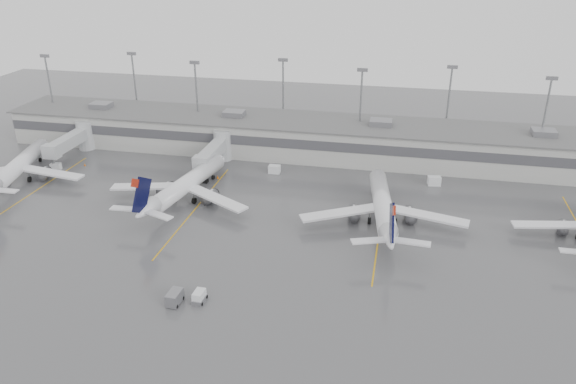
% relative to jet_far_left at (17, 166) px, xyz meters
% --- Properties ---
extents(ground, '(260.00, 260.00, 0.00)m').
position_rel_jet_far_left_xyz_m(ground, '(58.89, -28.58, -3.32)').
color(ground, '#505052').
rests_on(ground, ground).
extents(terminal, '(152.00, 17.00, 9.45)m').
position_rel_jet_far_left_xyz_m(terminal, '(58.89, 29.40, 0.85)').
color(terminal, '#B1B1AC').
rests_on(terminal, ground).
extents(light_masts, '(142.40, 8.00, 20.60)m').
position_rel_jet_far_left_xyz_m(light_masts, '(58.89, 35.17, 8.71)').
color(light_masts, gray).
rests_on(light_masts, ground).
extents(jet_bridge_left, '(4.00, 17.20, 7.00)m').
position_rel_jet_far_left_xyz_m(jet_bridge_left, '(3.39, 17.14, 0.55)').
color(jet_bridge_left, '#ACAFB1').
rests_on(jet_bridge_left, ground).
extents(jet_bridge_right, '(4.00, 17.20, 7.00)m').
position_rel_jet_far_left_xyz_m(jet_bridge_right, '(38.39, 17.14, 0.55)').
color(jet_bridge_right, '#ACAFB1').
rests_on(jet_bridge_right, ground).
extents(stand_markings, '(105.25, 40.00, 0.01)m').
position_rel_jet_far_left_xyz_m(stand_markings, '(58.89, -4.58, -3.31)').
color(stand_markings, '#E8A50D').
rests_on(stand_markings, ground).
extents(jet_far_left, '(28.66, 32.50, 10.68)m').
position_rel_jet_far_left_xyz_m(jet_far_left, '(0.00, 0.00, 0.00)').
color(jet_far_left, white).
rests_on(jet_far_left, ground).
extents(jet_mid_left, '(29.31, 33.11, 10.77)m').
position_rel_jet_far_left_xyz_m(jet_mid_left, '(38.19, -1.95, 0.03)').
color(jet_mid_left, white).
rests_on(jet_mid_left, ground).
extents(jet_mid_right, '(29.73, 33.53, 10.88)m').
position_rel_jet_far_left_xyz_m(jet_mid_right, '(76.62, -3.44, 0.06)').
color(jet_mid_right, white).
rests_on(jet_mid_right, ground).
extents(baggage_tug, '(1.76, 2.61, 1.64)m').
position_rel_jet_far_left_xyz_m(baggage_tug, '(52.66, -33.36, -2.68)').
color(baggage_tug, white).
rests_on(baggage_tug, ground).
extents(baggage_cart, '(1.80, 2.99, 1.88)m').
position_rel_jet_far_left_xyz_m(baggage_cart, '(49.46, -34.56, -2.34)').
color(baggage_cart, slate).
rests_on(baggage_cart, ground).
extents(gse_uld_a, '(2.32, 1.72, 1.51)m').
position_rel_jet_far_left_xyz_m(gse_uld_a, '(3.85, 7.38, -2.56)').
color(gse_uld_a, white).
rests_on(gse_uld_a, ground).
extents(gse_uld_b, '(2.49, 1.66, 1.76)m').
position_rel_jet_far_left_xyz_m(gse_uld_b, '(52.03, 15.68, -2.44)').
color(gse_uld_b, white).
rests_on(gse_uld_b, ground).
extents(gse_uld_c, '(2.85, 2.12, 1.86)m').
position_rel_jet_far_left_xyz_m(gse_uld_c, '(86.27, 16.20, -2.39)').
color(gse_uld_c, white).
rests_on(gse_uld_c, ground).
extents(gse_loader, '(2.35, 3.22, 1.83)m').
position_rel_jet_far_left_xyz_m(gse_loader, '(35.72, 18.79, -2.40)').
color(gse_loader, slate).
rests_on(gse_loader, ground).
extents(cone_a, '(0.39, 0.39, 0.62)m').
position_rel_jet_far_left_xyz_m(cone_a, '(8.84, 10.86, -3.01)').
color(cone_a, orange).
rests_on(cone_a, ground).
extents(cone_b, '(0.48, 0.48, 0.76)m').
position_rel_jet_far_left_xyz_m(cone_b, '(40.80, 10.02, -2.94)').
color(cone_b, orange).
rests_on(cone_b, ground).
extents(cone_c, '(0.46, 0.46, 0.73)m').
position_rel_jet_far_left_xyz_m(cone_c, '(77.38, 3.63, -2.95)').
color(cone_c, orange).
rests_on(cone_c, ground).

